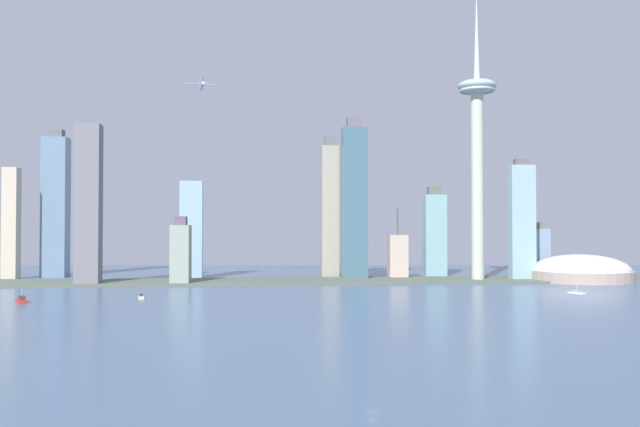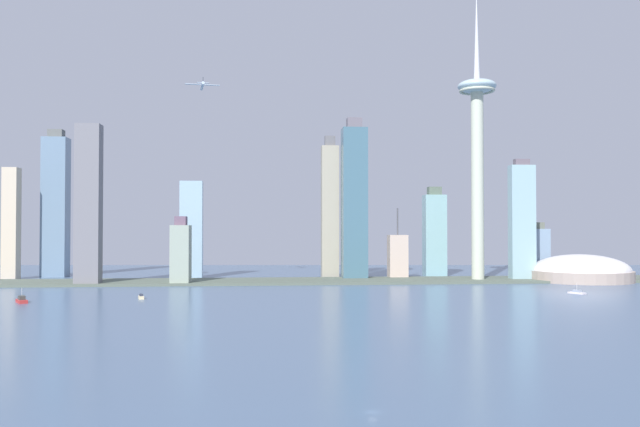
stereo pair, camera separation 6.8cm
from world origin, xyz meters
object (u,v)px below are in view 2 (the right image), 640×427
object	(u,v)px
skyscraper_6	(181,253)
skyscraper_7	(56,206)
skyscraper_10	(11,223)
airplane	(202,86)
stadium_dome	(581,272)
skyscraper_0	(434,234)
skyscraper_8	(354,202)
boat_2	(22,300)
skyscraper_9	(398,257)
observation_tower	(477,135)
boat_3	(141,297)
skyscraper_1	(191,230)
skyscraper_2	(330,210)
skyscraper_4	(88,205)
skyscraper_3	(522,222)
boat_1	(577,292)
skyscraper_5	(536,251)

from	to	relation	value
skyscraper_6	skyscraper_7	world-z (taller)	skyscraper_7
skyscraper_6	skyscraper_10	distance (m)	213.60
skyscraper_10	airplane	size ratio (longest dim) A/B	3.35
stadium_dome	skyscraper_0	bearing A→B (deg)	147.70
skyscraper_8	boat_2	bearing A→B (deg)	-144.97
stadium_dome	skyscraper_9	world-z (taller)	skyscraper_9
skyscraper_9	observation_tower	bearing A→B (deg)	-27.63
boat_3	skyscraper_10	bearing A→B (deg)	24.83
stadium_dome	observation_tower	bearing A→B (deg)	177.33
stadium_dome	skyscraper_1	size ratio (longest dim) A/B	0.97
skyscraper_1	skyscraper_6	size ratio (longest dim) A/B	1.60
boat_2	airplane	bearing A→B (deg)	120.11
skyscraper_0	skyscraper_1	distance (m)	282.83
skyscraper_1	skyscraper_2	world-z (taller)	skyscraper_2
stadium_dome	skyscraper_4	distance (m)	515.14
observation_tower	skyscraper_2	xyz separation A→B (m)	(-152.08, 58.39, -79.43)
boat_2	skyscraper_0	bearing A→B (deg)	93.56
skyscraper_3	skyscraper_4	bearing A→B (deg)	-177.47
skyscraper_10	boat_3	world-z (taller)	skyscraper_10
skyscraper_2	skyscraper_8	bearing A→B (deg)	-44.60
skyscraper_3	boat_1	bearing A→B (deg)	-93.15
skyscraper_3	boat_1	distance (m)	151.75
skyscraper_9	skyscraper_10	size ratio (longest dim) A/B	0.64
skyscraper_9	boat_1	size ratio (longest dim) A/B	5.02
skyscraper_9	skyscraper_7	bearing A→B (deg)	170.48
skyscraper_4	stadium_dome	bearing A→B (deg)	1.19
skyscraper_3	boat_3	world-z (taller)	skyscraper_3
skyscraper_0	boat_2	size ratio (longest dim) A/B	5.75
skyscraper_0	skyscraper_5	distance (m)	120.62
skyscraper_3	skyscraper_10	xyz separation A→B (m)	(-554.93, 65.39, -1.68)
skyscraper_7	skyscraper_0	bearing A→B (deg)	-3.28
skyscraper_3	skyscraper_9	distance (m)	138.96
skyscraper_8	skyscraper_10	xyz separation A→B (m)	(-377.10, 35.25, -23.65)
stadium_dome	skyscraper_1	distance (m)	426.33
boat_3	observation_tower	bearing A→B (deg)	-81.40
observation_tower	skyscraper_7	bearing A→B (deg)	167.22
skyscraper_2	skyscraper_9	distance (m)	92.39
skyscraper_4	boat_3	distance (m)	167.96
airplane	skyscraper_7	bearing A→B (deg)	58.04
skyscraper_3	boat_2	size ratio (longest dim) A/B	7.14
skyscraper_4	boat_1	distance (m)	464.33
skyscraper_4	skyscraper_3	bearing A→B (deg)	2.53
skyscraper_0	skyscraper_1	xyz separation A→B (m)	(-282.21, -17.91, 4.88)
skyscraper_3	skyscraper_6	bearing A→B (deg)	-177.38
skyscraper_5	boat_2	bearing A→B (deg)	-155.43
observation_tower	skyscraper_9	distance (m)	158.50
skyscraper_0	skyscraper_2	xyz separation A→B (m)	(-126.67, -22.55, 27.23)
stadium_dome	skyscraper_2	bearing A→B (deg)	166.41
skyscraper_1	skyscraper_2	size ratio (longest dim) A/B	0.68
skyscraper_4	boat_2	bearing A→B (deg)	-93.97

